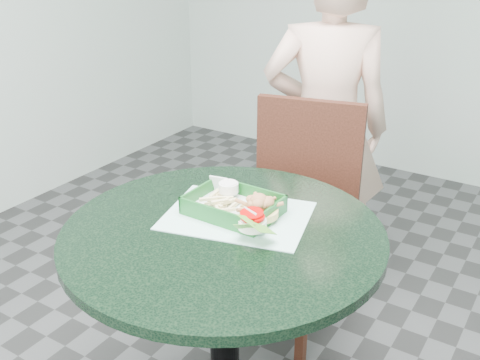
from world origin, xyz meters
The scene contains 9 objects.
cafe_table centered at (0.00, 0.00, 0.58)m, with size 0.90×0.90×0.75m.
dining_chair centered at (-0.12, 0.69, 0.53)m, with size 0.43×0.43×0.93m.
diner_person centered at (-0.14, 1.00, 0.74)m, with size 0.54×0.36×1.49m, color beige.
placemat centered at (-0.01, 0.09, 0.75)m, with size 0.41×0.31×0.00m, color #A9DFD4.
food_basket centered at (-0.03, 0.09, 0.77)m, with size 0.26×0.19×0.05m.
crab_sandwich centered at (0.06, 0.10, 0.80)m, with size 0.11×0.11×0.07m.
fries_pile centered at (-0.07, 0.09, 0.79)m, with size 0.11×0.11×0.04m, color beige, non-canonical shape.
sauce_ramekin centered at (-0.08, 0.15, 0.80)m, with size 0.06×0.06×0.03m.
garnish_cup centered at (0.09, 0.02, 0.79)m, with size 0.12×0.11×0.05m.
Camera 1 is at (0.77, -1.13, 1.53)m, focal length 42.00 mm.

